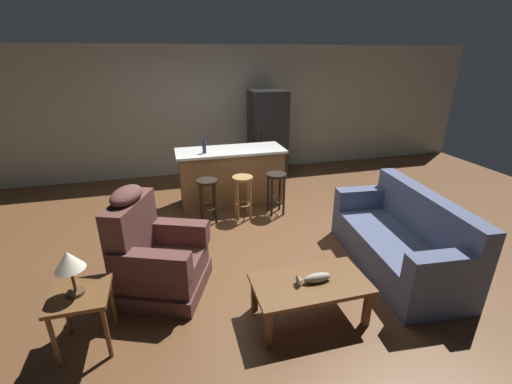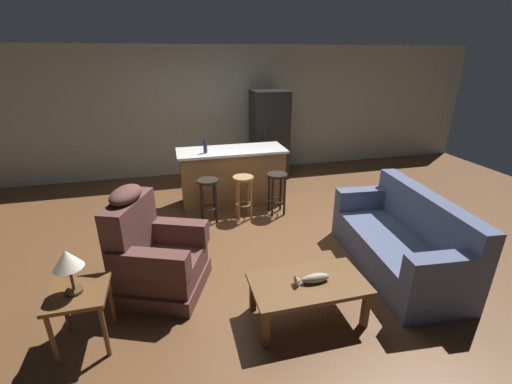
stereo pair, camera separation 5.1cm
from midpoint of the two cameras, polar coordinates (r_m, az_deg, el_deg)
name	(u,v)px [view 1 (the left image)]	position (r m, az deg, el deg)	size (l,w,h in m)	color
ground_plane	(251,239)	(4.88, -1.22, -7.81)	(12.00, 12.00, 0.00)	brown
back_wall	(213,112)	(7.39, -7.30, 13.13)	(12.00, 0.05, 2.60)	#B2B2A3
coffee_table	(310,286)	(3.43, 8.58, -15.31)	(1.10, 0.60, 0.42)	brown
fish_figurine	(314,278)	(3.37, 9.20, -14.03)	(0.34, 0.10, 0.10)	#4C3823
couch	(401,241)	(4.49, 22.73, -7.59)	(1.01, 1.97, 0.94)	#4C5675
recliner_near_lamp	(155,256)	(3.88, -16.84, -10.24)	(1.09, 1.09, 1.20)	brown
end_table	(81,302)	(3.43, -27.53, -16.00)	(0.48, 0.48, 0.56)	brown
table_lamp	(69,263)	(3.21, -29.14, -10.24)	(0.24, 0.24, 0.41)	#4C3823
kitchen_island	(231,176)	(5.88, -4.43, 2.64)	(1.80, 0.70, 0.95)	olive
bar_stool_left	(208,193)	(5.24, -8.36, -0.13)	(0.32, 0.32, 0.68)	black
bar_stool_middle	(243,189)	(5.32, -2.51, 0.45)	(0.32, 0.32, 0.68)	#A87A47
bar_stool_right	(276,186)	(5.45, 3.10, 1.00)	(0.32, 0.32, 0.68)	black
refrigerator	(267,135)	(7.13, 1.72, 9.53)	(0.70, 0.69, 1.76)	black
bottle_tall_green	(204,147)	(5.55, -8.89, 7.45)	(0.06, 0.06, 0.27)	#23284C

